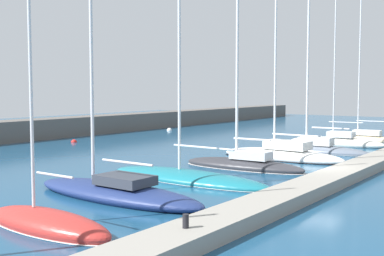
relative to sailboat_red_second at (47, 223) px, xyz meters
The scene contains 14 objects.
ground_plane 16.04m from the sailboat_red_second, 13.03° to the right, with size 124.55×124.55×0.00m, color navy.
dock_pier 16.40m from the sailboat_red_second, 17.78° to the right, with size 47.71×1.82×0.58m, color gray.
breakwater_seawall 30.63m from the sailboat_red_second, 59.33° to the left, with size 112.09×2.90×1.94m, color #5B5651.
sailboat_red_second is the anchor object (origin of this frame).
sailboat_navy_third 5.20m from the sailboat_red_second, 17.27° to the left, with size 2.74×9.65×14.68m.
sailboat_teal_fourth 10.55m from the sailboat_red_second, ahead, with size 2.94×10.32×20.40m.
sailboat_charcoal_fifth 15.70m from the sailboat_red_second, ahead, with size 2.56×8.08×15.86m.
sailboat_white_sixth 20.90m from the sailboat_red_second, ahead, with size 2.94×9.15×16.16m.
sailboat_slate_seventh 25.82m from the sailboat_red_second, ahead, with size 2.27×7.79×16.84m.
sailboat_ivory_eighth 31.19m from the sailboat_red_second, ahead, with size 2.59×8.30×18.26m.
sailboat_sand_ninth 36.51m from the sailboat_red_second, ahead, with size 2.39×7.57×15.57m.
mooring_buoy_red 29.12m from the sailboat_red_second, 47.07° to the left, with size 0.53×0.53×0.53m, color red.
mooring_buoy_white 41.59m from the sailboat_red_second, 32.48° to the left, with size 0.60×0.60×0.60m, color white.
dock_bollard 5.21m from the sailboat_red_second, 75.32° to the right, with size 0.20×0.20×0.44m, color black.
Camera 1 is at (-26.66, -10.53, 4.89)m, focal length 47.40 mm.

